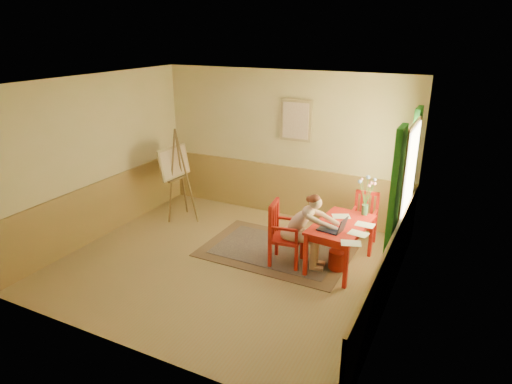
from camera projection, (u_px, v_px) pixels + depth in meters
The scene contains 14 objects.
room at pixel (224, 179), 6.58m from camera, with size 5.04×4.54×2.84m.
wainscot at pixel (249, 216), 7.56m from camera, with size 5.00×4.50×1.00m.
window at pixel (405, 184), 6.51m from camera, with size 0.12×2.01×2.20m.
wall_portrait at pixel (296, 121), 8.15m from camera, with size 0.60×0.05×0.76m.
rug at pixel (276, 251), 7.42m from camera, with size 2.42×1.63×0.02m.
table at pixel (341, 229), 6.75m from camera, with size 0.83×1.26×0.72m.
chair_left at pixel (283, 234), 6.88m from camera, with size 0.53×0.51×1.02m.
chair_back at pixel (364, 219), 7.53m from camera, with size 0.41×0.43×0.91m.
figure at pixel (304, 227), 6.73m from camera, with size 0.92×0.45×1.20m.
laptop at pixel (334, 228), 6.44m from camera, with size 0.43×0.30×0.24m.
papers at pixel (354, 229), 6.53m from camera, with size 0.72×1.13×0.00m.
vase at pixel (366, 197), 6.96m from camera, with size 0.27×0.31×0.62m.
wastebasket at pixel (338, 260), 6.82m from camera, with size 0.28×0.28×0.31m, color #A12418.
easel at pixel (176, 166), 8.40m from camera, with size 0.60×0.79×1.77m.
Camera 1 is at (3.19, -5.39, 3.49)m, focal length 31.25 mm.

